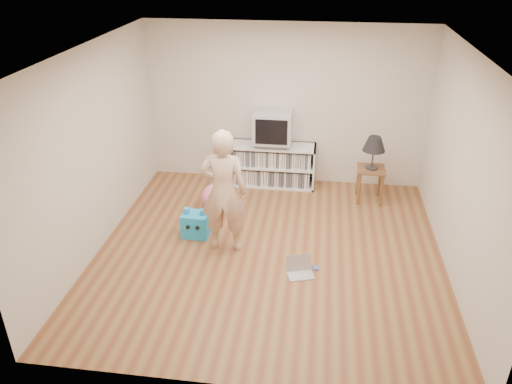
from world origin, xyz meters
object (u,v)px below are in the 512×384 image
at_px(table_lamp, 374,145).
at_px(laptop, 300,269).
at_px(dvd_deck, 273,143).
at_px(person, 224,192).
at_px(media_unit, 272,164).
at_px(plush_blue, 196,224).
at_px(crt_tv, 273,127).
at_px(side_table, 371,176).
at_px(plush_pink, 217,197).

relative_size(table_lamp, laptop, 1.36).
distance_m(dvd_deck, person, 2.04).
distance_m(media_unit, table_lamp, 1.72).
bearing_deg(dvd_deck, plush_blue, -116.72).
relative_size(crt_tv, laptop, 1.59).
bearing_deg(side_table, crt_tv, 166.81).
distance_m(crt_tv, plush_pink, 1.47).
xyz_separation_m(side_table, plush_blue, (-2.45, -1.38, -0.24)).
bearing_deg(plush_pink, laptop, -47.70).
xyz_separation_m(person, laptop, (1.02, -0.45, -0.78)).
distance_m(laptop, plush_pink, 1.99).
distance_m(media_unit, dvd_deck, 0.39).
relative_size(crt_tv, table_lamp, 1.17).
bearing_deg(dvd_deck, plush_pink, -127.17).
xyz_separation_m(table_lamp, laptop, (-0.96, -2.07, -0.88)).
bearing_deg(laptop, table_lamp, 47.33).
bearing_deg(dvd_deck, table_lamp, -13.30).
xyz_separation_m(dvd_deck, laptop, (0.60, -2.44, -0.68)).
xyz_separation_m(dvd_deck, plush_pink, (-0.74, -0.97, -0.53)).
xyz_separation_m(media_unit, plush_blue, (-0.88, -1.77, -0.17)).
bearing_deg(dvd_deck, media_unit, 90.00).
xyz_separation_m(side_table, laptop, (-0.96, -2.07, -0.36)).
distance_m(person, plush_pink, 1.25).
bearing_deg(plush_blue, side_table, 30.99).
xyz_separation_m(dvd_deck, table_lamp, (1.56, -0.37, 0.21)).
xyz_separation_m(media_unit, laptop, (0.60, -2.46, -0.29)).
height_order(dvd_deck, table_lamp, table_lamp).
relative_size(person, plush_pink, 3.51).
relative_size(table_lamp, person, 0.31).
xyz_separation_m(crt_tv, side_table, (1.56, -0.37, -0.60)).
height_order(dvd_deck, plush_pink, dvd_deck).
bearing_deg(media_unit, plush_pink, -126.73).
bearing_deg(plush_pink, person, -72.73).
bearing_deg(person, dvd_deck, -103.53).
bearing_deg(media_unit, plush_blue, -116.52).
xyz_separation_m(dvd_deck, plush_blue, (-0.88, -1.75, -0.56)).
distance_m(media_unit, plush_pink, 1.24).
relative_size(media_unit, side_table, 2.55).
xyz_separation_m(media_unit, table_lamp, (1.56, -0.39, 0.59)).
height_order(crt_tv, side_table, crt_tv).
relative_size(media_unit, table_lamp, 2.72).
height_order(media_unit, table_lamp, table_lamp).
height_order(laptop, plush_pink, plush_pink).
relative_size(dvd_deck, person, 0.27).
height_order(crt_tv, plush_pink, crt_tv).
bearing_deg(side_table, dvd_deck, 166.70).
distance_m(person, plush_blue, 0.84).
bearing_deg(media_unit, side_table, -13.84).
distance_m(media_unit, person, 2.11).
relative_size(person, laptop, 4.43).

